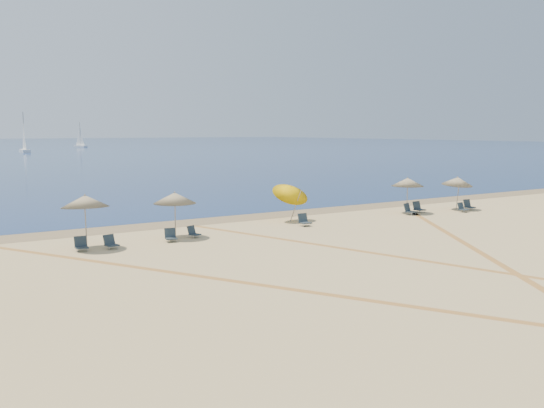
{
  "coord_description": "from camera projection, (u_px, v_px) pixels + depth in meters",
  "views": [
    {
      "loc": [
        -17.35,
        -7.96,
        5.47
      ],
      "look_at": [
        0.0,
        20.0,
        1.3
      ],
      "focal_mm": 38.39,
      "sensor_mm": 36.0,
      "label": 1
    }
  ],
  "objects": [
    {
      "name": "chair_8",
      "position": [
        462.0,
        208.0,
        39.24
      ],
      "size": [
        0.57,
        0.65,
        0.64
      ],
      "rotation": [
        0.0,
        0.0,
        0.07
      ],
      "color": "#1C262D",
      "rests_on": "ground"
    },
    {
      "name": "chair_4",
      "position": [
        193.0,
        232.0,
        29.9
      ],
      "size": [
        0.68,
        0.72,
        0.6
      ],
      "rotation": [
        0.0,
        0.0,
        0.39
      ],
      "color": "#1C262D",
      "rests_on": "ground"
    },
    {
      "name": "sailboat_1",
      "position": [
        24.0,
        140.0,
        146.56
      ],
      "size": [
        1.83,
        6.83,
        10.14
      ],
      "rotation": [
        0.0,
        0.0,
        -0.01
      ],
      "color": "white",
      "rests_on": "ocean"
    },
    {
      "name": "chair_3",
      "position": [
        171.0,
        236.0,
        28.78
      ],
      "size": [
        0.65,
        0.72,
        0.65
      ],
      "rotation": [
        0.0,
        0.0,
        -0.19
      ],
      "color": "#1C262D",
      "rests_on": "ground"
    },
    {
      "name": "chair_7",
      "position": [
        418.0,
        208.0,
        38.98
      ],
      "size": [
        0.63,
        0.74,
        0.74
      ],
      "rotation": [
        0.0,
        0.0,
        -0.02
      ],
      "color": "#1C262D",
      "rests_on": "ground"
    },
    {
      "name": "wet_sand",
      "position": [
        239.0,
        218.0,
        36.7
      ],
      "size": [
        500.0,
        500.0,
        0.0
      ],
      "primitive_type": "plane",
      "color": "olive",
      "rests_on": "ground"
    },
    {
      "name": "tire_tracks",
      "position": [
        368.0,
        261.0,
        24.4
      ],
      "size": [
        51.25,
        42.18,
        0.0
      ],
      "color": "tan",
      "rests_on": "ground"
    },
    {
      "name": "umbrella_4",
      "position": [
        408.0,
        182.0,
        38.51
      ],
      "size": [
        2.13,
        2.13,
        2.42
      ],
      "color": "gray",
      "rests_on": "ground"
    },
    {
      "name": "chair_1",
      "position": [
        81.0,
        245.0,
        26.55
      ],
      "size": [
        0.58,
        0.67,
        0.66
      ],
      "rotation": [
        0.0,
        0.0,
        -0.05
      ],
      "color": "#1C262D",
      "rests_on": "ground"
    },
    {
      "name": "sailboat_0",
      "position": [
        80.0,
        140.0,
        192.91
      ],
      "size": [
        3.46,
        5.61,
        8.2
      ],
      "rotation": [
        0.0,
        0.0,
        0.41
      ],
      "color": "white",
      "rests_on": "ocean"
    },
    {
      "name": "umbrella_5",
      "position": [
        457.0,
        181.0,
        40.24
      ],
      "size": [
        2.1,
        2.14,
        2.37
      ],
      "color": "gray",
      "rests_on": "ground"
    },
    {
      "name": "chair_6",
      "position": [
        409.0,
        210.0,
        37.95
      ],
      "size": [
        0.79,
        0.86,
        0.74
      ],
      "rotation": [
        0.0,
        0.0,
        0.28
      ],
      "color": "#1C262D",
      "rests_on": "ground"
    },
    {
      "name": "umbrella_3",
      "position": [
        291.0,
        191.0,
        34.97
      ],
      "size": [
        2.21,
        2.2,
        2.67
      ],
      "color": "gray",
      "rests_on": "ground"
    },
    {
      "name": "chair_9",
      "position": [
        469.0,
        205.0,
        40.33
      ],
      "size": [
        0.63,
        0.73,
        0.71
      ],
      "rotation": [
        0.0,
        0.0,
        -0.06
      ],
      "color": "#1C262D",
      "rests_on": "ground"
    },
    {
      "name": "umbrella_1",
      "position": [
        85.0,
        201.0,
        26.76
      ],
      "size": [
        2.2,
        2.22,
        2.57
      ],
      "color": "gray",
      "rests_on": "ground"
    },
    {
      "name": "umbrella_2",
      "position": [
        175.0,
        198.0,
        29.56
      ],
      "size": [
        2.17,
        2.18,
        2.4
      ],
      "color": "gray",
      "rests_on": "ground"
    },
    {
      "name": "chair_5",
      "position": [
        304.0,
        220.0,
        33.54
      ],
      "size": [
        0.62,
        0.72,
        0.71
      ],
      "rotation": [
        0.0,
        0.0,
        -0.06
      ],
      "color": "#1C262D",
      "rests_on": "ground"
    },
    {
      "name": "chair_2",
      "position": [
        111.0,
        242.0,
        27.07
      ],
      "size": [
        0.65,
        0.73,
        0.65
      ],
      "rotation": [
        0.0,
        0.0,
        0.21
      ],
      "color": "#1C262D",
      "rests_on": "ground"
    }
  ]
}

